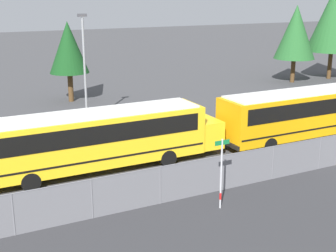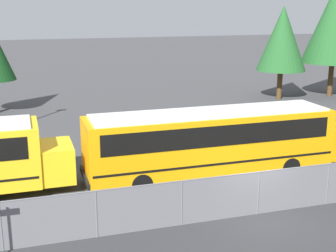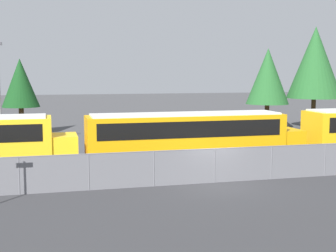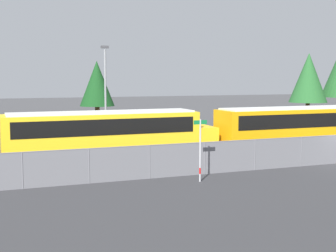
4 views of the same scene
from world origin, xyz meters
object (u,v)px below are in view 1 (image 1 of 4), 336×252
Objects in this scene: street_sign at (221,172)px; tree_2 at (296,32)px; school_bus_1 at (101,136)px; school_bus_2 at (308,110)px; tree_0 at (68,48)px; tree_1 at (334,17)px; light_pole at (85,65)px.

street_sign is 31.47m from tree_2.
tree_2 is at bearing 43.20° from street_sign.
school_bus_1 is 7.28m from street_sign.
tree_2 is (25.81, 14.79, 3.25)m from school_bus_1.
tree_0 is (-10.34, 17.17, 2.69)m from school_bus_2.
school_bus_2 is at bearing 29.80° from street_sign.
school_bus_1 is at bearing -100.34° from tree_0.
tree_1 reaches higher than school_bus_1.
school_bus_1 is 1.94× the size of tree_0.
street_sign is 0.40× the size of tree_2.
tree_1 is (28.77, 5.86, 2.26)m from light_pole.
tree_0 reaches higher than street_sign.
tree_1 reaches higher than street_sign.
school_bus_1 is at bearing -102.72° from light_pole.
school_bus_2 is at bearing -3.03° from school_bus_1.
light_pole is 24.60m from tree_2.
tree_0 is at bearing 82.42° from light_pole.
tree_2 is at bearing 178.08° from tree_1.
tree_2 reaches higher than school_bus_2.
school_bus_1 and school_bus_2 have the same top height.
school_bus_1 is 13.36m from school_bus_2.
tree_0 is (1.03, 7.71, 0.36)m from light_pole.
school_bus_2 is 11.91m from street_sign.
tree_2 is (22.81, -1.68, 0.55)m from tree_0.
school_bus_2 reaches higher than street_sign.
school_bus_2 is 1.31× the size of tree_1.
tree_2 is at bearing -4.21° from tree_0.
light_pole is 0.76× the size of tree_1.
light_pole reaches higher than street_sign.
street_sign is 0.41× the size of light_pole.
tree_1 is at bearing 11.52° from light_pole.
school_bus_1 is at bearing -154.56° from tree_1.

